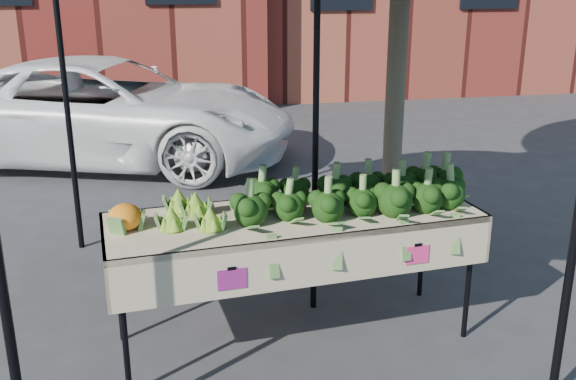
# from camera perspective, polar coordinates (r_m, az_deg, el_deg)

# --- Properties ---
(ground) EXTENTS (90.00, 90.00, 0.00)m
(ground) POSITION_cam_1_polar(r_m,az_deg,el_deg) (4.54, 3.74, -13.04)
(ground) COLOR #2D2D30
(table) EXTENTS (2.46, 1.01, 0.90)m
(table) POSITION_cam_1_polar(r_m,az_deg,el_deg) (4.36, 0.54, -7.69)
(table) COLOR beige
(table) RESTS_ON ground
(canopy) EXTENTS (3.16, 3.16, 2.74)m
(canopy) POSITION_cam_1_polar(r_m,az_deg,el_deg) (4.49, -2.18, 5.52)
(canopy) COLOR black
(canopy) RESTS_ON ground
(broccoli_heap) EXTENTS (1.61, 0.58, 0.28)m
(broccoli_heap) POSITION_cam_1_polar(r_m,az_deg,el_deg) (4.26, 5.63, 0.10)
(broccoli_heap) COLOR black
(broccoli_heap) RESTS_ON table
(romanesco_cluster) EXTENTS (0.44, 0.58, 0.21)m
(romanesco_cluster) POSITION_cam_1_polar(r_m,az_deg,el_deg) (4.10, -8.66, -1.21)
(romanesco_cluster) COLOR #7AA82B
(romanesco_cluster) RESTS_ON table
(cauliflower_pair) EXTENTS (0.21, 0.21, 0.19)m
(cauliflower_pair) POSITION_cam_1_polar(r_m,az_deg,el_deg) (4.02, -14.06, -2.10)
(cauliflower_pair) COLOR orange
(cauliflower_pair) RESTS_ON table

